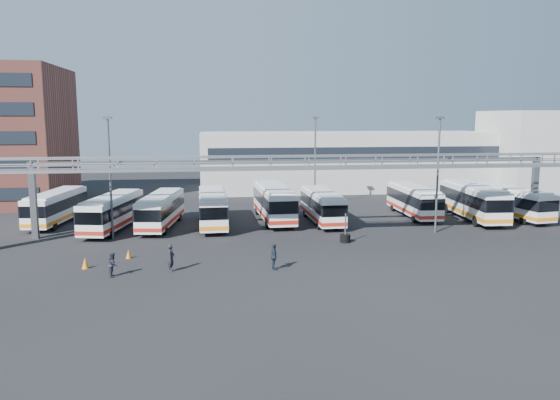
{
  "coord_description": "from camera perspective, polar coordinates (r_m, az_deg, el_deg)",
  "views": [
    {
      "loc": [
        -7.83,
        -38.34,
        10.16
      ],
      "look_at": [
        -2.07,
        6.0,
        3.35
      ],
      "focal_mm": 35.0,
      "sensor_mm": 36.0,
      "label": 1
    }
  ],
  "objects": [
    {
      "name": "light_pole_back",
      "position": [
        61.65,
        3.69,
        4.52
      ],
      "size": [
        0.7,
        0.35,
        10.21
      ],
      "color": "#4C4F54",
      "rests_on": "ground"
    },
    {
      "name": "cone_left",
      "position": [
        39.44,
        -19.69,
        -6.22
      ],
      "size": [
        0.58,
        0.58,
        0.76
      ],
      "primitive_type": "cone",
      "rotation": [
        0.0,
        0.0,
        -0.26
      ],
      "color": "orange",
      "rests_on": "ground"
    },
    {
      "name": "bus_7",
      "position": [
        57.81,
        13.77,
        0.04
      ],
      "size": [
        2.58,
        10.41,
        3.15
      ],
      "rotation": [
        0.0,
        0.0,
        -0.02
      ],
      "color": "silver",
      "rests_on": "ground"
    },
    {
      "name": "bus_4",
      "position": [
        53.75,
        -0.66,
        -0.15
      ],
      "size": [
        3.11,
        11.54,
        3.48
      ],
      "rotation": [
        0.0,
        0.0,
        0.04
      ],
      "color": "silver",
      "rests_on": "ground"
    },
    {
      "name": "bus_2",
      "position": [
        51.68,
        -12.33,
        -0.93
      ],
      "size": [
        3.8,
        10.54,
        3.13
      ],
      "rotation": [
        0.0,
        0.0,
        -0.14
      ],
      "color": "silver",
      "rests_on": "ground"
    },
    {
      "name": "pedestrian_b",
      "position": [
        36.87,
        -17.04,
        -6.46
      ],
      "size": [
        0.6,
        0.77,
        1.57
      ],
      "primitive_type": "imported",
      "rotation": [
        0.0,
        0.0,
        1.56
      ],
      "color": "#23202D",
      "rests_on": "ground"
    },
    {
      "name": "warehouse",
      "position": [
        79.12,
        7.15,
        4.13
      ],
      "size": [
        42.0,
        14.0,
        8.0
      ],
      "primitive_type": "cube",
      "color": "#9E9E99",
      "rests_on": "ground"
    },
    {
      "name": "pedestrian_a",
      "position": [
        37.06,
        -11.31,
        -5.94
      ],
      "size": [
        0.58,
        0.76,
        1.85
      ],
      "primitive_type": "imported",
      "rotation": [
        0.0,
        0.0,
        1.34
      ],
      "color": "black",
      "rests_on": "ground"
    },
    {
      "name": "bus_9",
      "position": [
        59.88,
        22.91,
        -0.12
      ],
      "size": [
        4.03,
        10.57,
        3.13
      ],
      "rotation": [
        0.0,
        0.0,
        0.16
      ],
      "color": "silver",
      "rests_on": "ground"
    },
    {
      "name": "building_right",
      "position": [
        84.08,
        25.73,
        4.63
      ],
      "size": [
        14.0,
        12.0,
        11.0
      ],
      "primitive_type": "cube",
      "color": "#B2B2AD",
      "rests_on": "ground"
    },
    {
      "name": "ground",
      "position": [
        40.43,
        4.03,
        -5.92
      ],
      "size": [
        140.0,
        140.0,
        0.0
      ],
      "primitive_type": "plane",
      "color": "black",
      "rests_on": "ground"
    },
    {
      "name": "bus_1",
      "position": [
        51.52,
        -17.12,
        -1.11
      ],
      "size": [
        4.44,
        10.74,
        3.18
      ],
      "rotation": [
        0.0,
        0.0,
        -0.2
      ],
      "color": "silver",
      "rests_on": "ground"
    },
    {
      "name": "pedestrian_d",
      "position": [
        36.72,
        -0.64,
        -5.95
      ],
      "size": [
        0.53,
        1.09,
        1.79
      ],
      "primitive_type": "imported",
      "rotation": [
        0.0,
        0.0,
        1.66
      ],
      "color": "#1A222E",
      "rests_on": "ground"
    },
    {
      "name": "bus_8",
      "position": [
        57.81,
        19.52,
        -0.02
      ],
      "size": [
        3.42,
        11.69,
        3.51
      ],
      "rotation": [
        0.0,
        0.0,
        -0.07
      ],
      "color": "silver",
      "rests_on": "ground"
    },
    {
      "name": "gantry",
      "position": [
        45.14,
        2.63,
        2.74
      ],
      "size": [
        51.4,
        5.15,
        7.1
      ],
      "color": "gray",
      "rests_on": "ground"
    },
    {
      "name": "bus_5",
      "position": [
        53.01,
        4.43,
        -0.53
      ],
      "size": [
        2.54,
        10.25,
        3.1
      ],
      "rotation": [
        0.0,
        0.0,
        0.02
      ],
      "color": "silver",
      "rests_on": "ground"
    },
    {
      "name": "bus_0",
      "position": [
        56.53,
        -22.34,
        -0.58
      ],
      "size": [
        3.72,
        10.46,
        3.11
      ],
      "rotation": [
        0.0,
        0.0,
        -0.13
      ],
      "color": "silver",
      "rests_on": "ground"
    },
    {
      "name": "light_pole_left",
      "position": [
        47.27,
        -17.35,
        2.89
      ],
      "size": [
        0.7,
        0.35,
        10.21
      ],
      "color": "#4C4F54",
      "rests_on": "ground"
    },
    {
      "name": "tire_stack",
      "position": [
        45.03,
        6.83,
        -3.91
      ],
      "size": [
        0.84,
        0.84,
        2.4
      ],
      "color": "black",
      "rests_on": "ground"
    },
    {
      "name": "cone_right",
      "position": [
        41.28,
        -15.55,
        -5.45
      ],
      "size": [
        0.49,
        0.49,
        0.64
      ],
      "primitive_type": "cone",
      "rotation": [
        0.0,
        0.0,
        0.24
      ],
      "color": "orange",
      "rests_on": "ground"
    },
    {
      "name": "light_pole_mid",
      "position": [
        49.69,
        16.18,
        3.2
      ],
      "size": [
        0.7,
        0.35,
        10.21
      ],
      "color": "#4C4F54",
      "rests_on": "ground"
    },
    {
      "name": "bus_3",
      "position": [
        51.64,
        -7.07,
        -0.71
      ],
      "size": [
        2.67,
        10.82,
        3.27
      ],
      "rotation": [
        0.0,
        0.0,
        0.02
      ],
      "color": "silver",
      "rests_on": "ground"
    }
  ]
}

